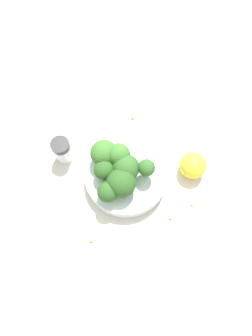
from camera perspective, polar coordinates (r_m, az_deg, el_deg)
The scene contains 16 objects.
ground_plane at distance 0.65m, azimuth -0.00°, elevation -1.93°, with size 3.00×3.00×0.00m, color beige.
bowl at distance 0.64m, azimuth -0.00°, elevation -1.47°, with size 0.16×0.16×0.03m, color silver.
broccoli_floret_0 at distance 0.61m, azimuth -3.88°, elevation 2.55°, with size 0.05×0.05×0.06m.
broccoli_floret_1 at distance 0.59m, azimuth 0.44°, elevation 0.08°, with size 0.05×0.05×0.06m.
broccoli_floret_2 at distance 0.59m, azimuth -3.23°, elevation -4.23°, with size 0.04×0.04×0.05m.
broccoli_floret_3 at distance 0.59m, azimuth 3.58°, elevation -0.04°, with size 0.03×0.03×0.05m.
broccoli_floret_4 at distance 0.59m, azimuth -0.84°, elevation -2.68°, with size 0.05×0.05×0.06m.
broccoli_floret_5 at distance 0.60m, azimuth -1.27°, elevation 2.23°, with size 0.04×0.04×0.06m.
broccoli_floret_6 at distance 0.60m, azimuth -3.79°, elevation -0.38°, with size 0.04×0.04×0.05m.
pepper_shaker at distance 0.65m, azimuth -11.04°, elevation 3.05°, with size 0.04×0.04×0.06m.
lemon_wedge at distance 0.65m, azimuth 11.57°, elevation 0.44°, with size 0.05×0.05×0.05m, color yellow.
almond_crumb_0 at distance 0.71m, azimuth 1.15°, elevation 8.95°, with size 0.01×0.01×0.01m, color #AD7F4C.
almond_crumb_1 at distance 0.62m, azimuth -6.16°, elevation -14.63°, with size 0.01×0.00×0.01m, color tan.
almond_crumb_2 at distance 0.63m, azimuth 7.97°, elevation -8.40°, with size 0.01×0.01×0.01m, color tan.
almond_crumb_3 at distance 0.65m, azimuth 11.63°, elevation -6.16°, with size 0.01×0.01×0.01m, color tan.
almond_crumb_4 at distance 0.62m, azimuth -6.05°, elevation -12.41°, with size 0.01×0.01×0.01m, color #AD7F4C.
Camera 1 is at (0.06, -0.20, 0.62)m, focal length 35.00 mm.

